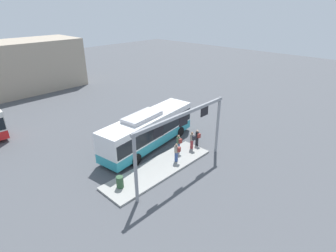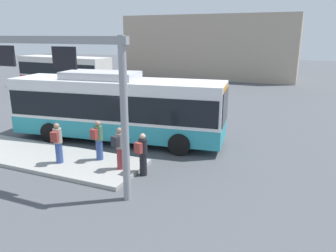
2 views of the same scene
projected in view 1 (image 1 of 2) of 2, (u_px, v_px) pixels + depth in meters
name	position (u px, v px, depth m)	size (l,w,h in m)	color
ground_plane	(149.00, 146.00, 25.51)	(120.00, 120.00, 0.00)	#4C4F54
platform_curb	(159.00, 168.00, 21.90)	(10.00, 2.80, 0.16)	#9E9E99
bus_main	(148.00, 129.00, 24.75)	(10.84, 3.84, 3.46)	teal
person_boarding	(197.00, 138.00, 25.12)	(0.42, 0.58, 1.67)	black
person_waiting_near	(179.00, 143.00, 23.81)	(0.38, 0.56, 1.67)	#334C8C
person_waiting_mid	(192.00, 140.00, 24.37)	(0.39, 0.57, 1.67)	maroon
person_waiting_far	(177.00, 152.00, 22.37)	(0.45, 0.59, 1.67)	#334C8C
platform_sign_gantry	(183.00, 130.00, 19.92)	(9.78, 0.24, 5.20)	gray
station_building	(8.00, 68.00, 39.13)	(20.75, 8.00, 7.41)	tan
trash_bin	(120.00, 182.00, 19.34)	(0.52, 0.52, 0.90)	#2D5133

